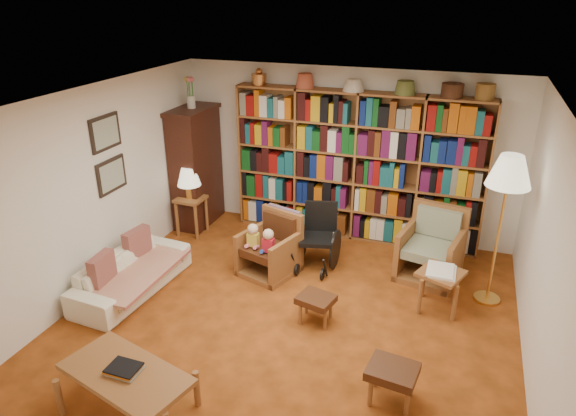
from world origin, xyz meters
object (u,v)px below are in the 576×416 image
at_px(side_table_lamp, 191,207).
at_px(coffee_table, 126,376).
at_px(floor_lamp, 509,177).
at_px(wheelchair, 318,238).
at_px(side_table_papers, 440,278).
at_px(sofa, 132,274).
at_px(footstool_b, 392,374).
at_px(armchair_leather, 271,247).
at_px(footstool_a, 316,301).
at_px(armchair_sage, 431,249).

height_order(side_table_lamp, coffee_table, side_table_lamp).
relative_size(floor_lamp, coffee_table, 1.42).
distance_m(wheelchair, side_table_papers, 1.72).
bearing_deg(side_table_papers, wheelchair, 162.50).
xyz_separation_m(sofa, side_table_lamp, (-0.10, 1.69, 0.19)).
bearing_deg(footstool_b, sofa, 166.89).
bearing_deg(armchair_leather, sofa, -143.89).
height_order(armchair_leather, coffee_table, armchair_leather).
height_order(side_table_lamp, side_table_papers, side_table_lamp).
relative_size(armchair_leather, floor_lamp, 0.46).
distance_m(armchair_leather, footstool_a, 1.28).
bearing_deg(armchair_leather, side_table_lamp, 157.77).
xyz_separation_m(sofa, armchair_sage, (3.46, 1.70, 0.11)).
height_order(armchair_sage, wheelchair, armchair_sage).
bearing_deg(armchair_sage, coffee_table, -124.24).
xyz_separation_m(floor_lamp, footstool_a, (-1.85, -1.12, -1.33)).
distance_m(floor_lamp, side_table_papers, 1.36).
height_order(side_table_lamp, armchair_sage, armchair_sage).
bearing_deg(floor_lamp, armchair_leather, -175.57).
xyz_separation_m(side_table_lamp, footstool_a, (2.45, -1.54, -0.17)).
xyz_separation_m(sofa, coffee_table, (1.15, -1.69, 0.14)).
height_order(side_table_papers, footstool_b, side_table_papers).
xyz_separation_m(armchair_leather, wheelchair, (0.54, 0.34, 0.06)).
xyz_separation_m(wheelchair, footstool_a, (0.35, -1.25, -0.14)).
bearing_deg(side_table_lamp, footstool_a, -32.21).
bearing_deg(armchair_sage, sofa, -153.84).
relative_size(armchair_sage, side_table_papers, 1.54).
relative_size(wheelchair, footstool_a, 1.97).
relative_size(footstool_a, footstool_b, 0.94).
height_order(armchair_sage, footstool_a, armchair_sage).
height_order(footstool_a, footstool_b, footstool_b).
relative_size(side_table_lamp, armchair_sage, 0.65).
bearing_deg(wheelchair, side_table_lamp, 172.09).
height_order(side_table_lamp, floor_lamp, floor_lamp).
bearing_deg(side_table_papers, coffee_table, -133.95).
height_order(wheelchair, coffee_table, wheelchair).
xyz_separation_m(floor_lamp, footstool_b, (-0.85, -2.05, -1.29)).
bearing_deg(armchair_leather, armchair_sage, 17.66).
relative_size(sofa, footstool_a, 3.66).
relative_size(sofa, wheelchair, 1.85).
height_order(armchair_leather, armchair_sage, armchair_sage).
xyz_separation_m(sofa, footstool_a, (2.35, 0.15, 0.03)).
bearing_deg(wheelchair, sofa, -144.91).
xyz_separation_m(footstool_b, coffee_table, (-2.20, -0.91, 0.08)).
bearing_deg(coffee_table, footstool_a, 57.02).
bearing_deg(side_table_lamp, armchair_sage, 0.05).
distance_m(side_table_lamp, floor_lamp, 4.47).
relative_size(armchair_leather, armchair_sage, 0.93).
relative_size(armchair_sage, footstool_b, 1.91).
xyz_separation_m(sofa, floor_lamp, (4.20, 1.27, 1.35)).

